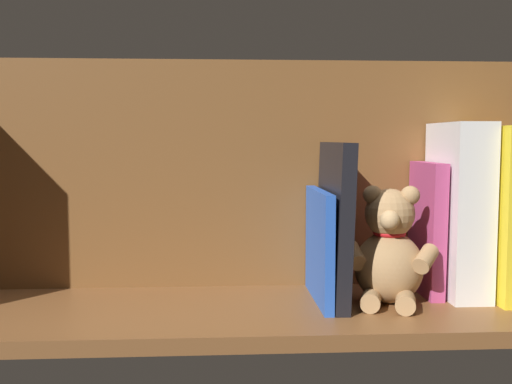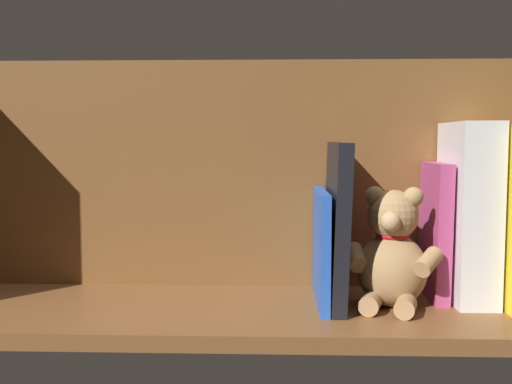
% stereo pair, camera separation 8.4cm
% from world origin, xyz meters
% --- Properties ---
extents(ground_plane, '(1.06, 0.29, 0.02)m').
position_xyz_m(ground_plane, '(0.00, 0.00, -0.01)').
color(ground_plane, brown).
extents(shelf_back_panel, '(1.06, 0.02, 0.37)m').
position_xyz_m(shelf_back_panel, '(0.00, -0.12, 0.18)').
color(shelf_back_panel, brown).
rests_on(shelf_back_panel, ground_plane).
extents(book_4, '(0.01, 0.16, 0.26)m').
position_xyz_m(book_4, '(-0.36, -0.03, 0.13)').
color(book_4, yellow).
rests_on(book_4, ground_plane).
extents(dictionary_thick_white, '(0.06, 0.14, 0.27)m').
position_xyz_m(dictionary_thick_white, '(-0.31, -0.04, 0.13)').
color(dictionary_thick_white, white).
rests_on(dictionary_thick_white, ground_plane).
extents(book_5, '(0.02, 0.12, 0.21)m').
position_xyz_m(book_5, '(-0.27, -0.05, 0.10)').
color(book_5, '#B23F72').
rests_on(book_5, ground_plane).
extents(teddy_bear, '(0.13, 0.13, 0.17)m').
position_xyz_m(teddy_bear, '(-0.20, 0.01, 0.08)').
color(teddy_bear, tan).
rests_on(teddy_bear, ground_plane).
extents(book_6, '(0.03, 0.18, 0.24)m').
position_xyz_m(book_6, '(-0.12, -0.02, 0.12)').
color(book_6, black).
rests_on(book_6, ground_plane).
extents(book_7, '(0.01, 0.18, 0.17)m').
position_xyz_m(book_7, '(-0.10, -0.02, 0.08)').
color(book_7, blue).
rests_on(book_7, ground_plane).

